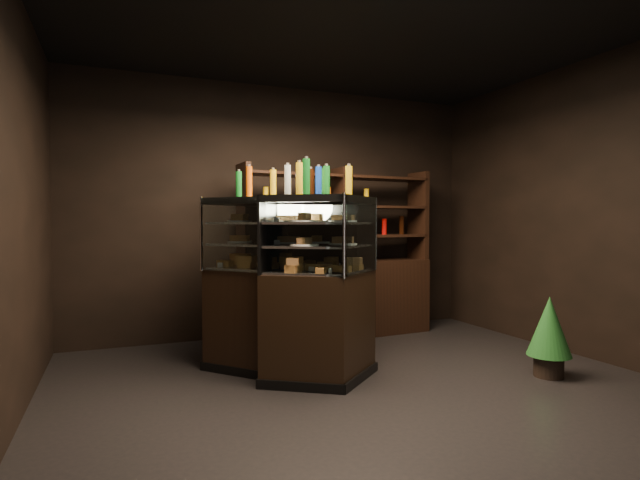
# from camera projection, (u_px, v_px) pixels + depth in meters

# --- Properties ---
(ground) EXTENTS (5.00, 5.00, 0.00)m
(ground) POSITION_uv_depth(u_px,v_px,m) (383.00, 400.00, 3.82)
(ground) COLOR black
(ground) RESTS_ON ground
(room_shell) EXTENTS (5.02, 5.02, 3.01)m
(room_shell) POSITION_uv_depth(u_px,v_px,m) (384.00, 146.00, 3.75)
(room_shell) COLOR black
(room_shell) RESTS_ON ground
(display_case) EXTENTS (1.76, 1.63, 1.60)m
(display_case) POSITION_uv_depth(u_px,v_px,m) (303.00, 312.00, 4.63)
(display_case) COLOR black
(display_case) RESTS_ON ground
(food_display) EXTENTS (1.25, 1.20, 0.48)m
(food_display) POSITION_uv_depth(u_px,v_px,m) (303.00, 242.00, 4.60)
(food_display) COLOR #D58B4C
(food_display) RESTS_ON display_case
(bottles_top) EXTENTS (1.07, 1.06, 0.30)m
(bottles_top) POSITION_uv_depth(u_px,v_px,m) (303.00, 183.00, 4.59)
(bottles_top) COLOR #0F38B2
(bottles_top) RESTS_ON display_case
(potted_conifer) EXTENTS (0.38, 0.38, 0.81)m
(potted_conifer) POSITION_uv_depth(u_px,v_px,m) (549.00, 325.00, 4.39)
(potted_conifer) COLOR black
(potted_conifer) RESTS_ON ground
(back_shelving) EXTENTS (2.39, 0.56, 2.00)m
(back_shelving) POSITION_uv_depth(u_px,v_px,m) (338.00, 286.00, 5.90)
(back_shelving) COLOR black
(back_shelving) RESTS_ON ground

